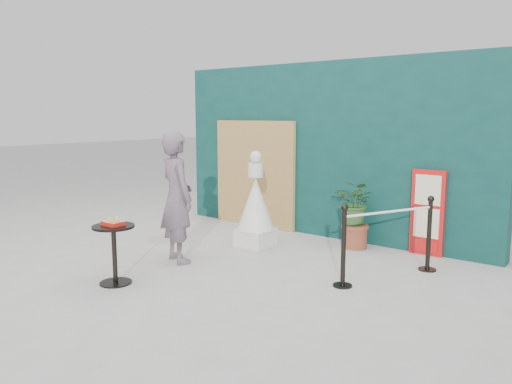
{
  "coord_description": "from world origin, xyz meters",
  "views": [
    {
      "loc": [
        4.4,
        -4.42,
        2.11
      ],
      "look_at": [
        0.0,
        1.2,
        1.0
      ],
      "focal_mm": 35.0,
      "sensor_mm": 36.0,
      "label": 1
    }
  ],
  "objects": [
    {
      "name": "ground",
      "position": [
        0.0,
        0.0,
        0.0
      ],
      "size": [
        60.0,
        60.0,
        0.0
      ],
      "primitive_type": "plane",
      "color": "#ADAAA5",
      "rests_on": "ground"
    },
    {
      "name": "back_wall",
      "position": [
        0.0,
        3.15,
        1.5
      ],
      "size": [
        6.0,
        0.3,
        3.0
      ],
      "primitive_type": "cube",
      "color": "#0A3030",
      "rests_on": "ground"
    },
    {
      "name": "bamboo_fence",
      "position": [
        -1.4,
        2.94,
        1.0
      ],
      "size": [
        1.8,
        0.08,
        2.0
      ],
      "primitive_type": "cube",
      "color": "tan",
      "rests_on": "ground"
    },
    {
      "name": "woman",
      "position": [
        -0.82,
        0.41,
        0.94
      ],
      "size": [
        0.8,
        0.65,
        1.88
      ],
      "primitive_type": "imported",
      "rotation": [
        0.0,
        0.0,
        2.8
      ],
      "color": "#655761",
      "rests_on": "ground"
    },
    {
      "name": "menu_board",
      "position": [
        1.9,
        2.95,
        0.65
      ],
      "size": [
        0.5,
        0.07,
        1.3
      ],
      "color": "red",
      "rests_on": "ground"
    },
    {
      "name": "statue",
      "position": [
        -0.45,
        1.77,
        0.63
      ],
      "size": [
        0.6,
        0.6,
        1.54
      ],
      "color": "white",
      "rests_on": "ground"
    },
    {
      "name": "cafe_table",
      "position": [
        -0.72,
        -0.75,
        0.5
      ],
      "size": [
        0.52,
        0.52,
        0.75
      ],
      "color": "black",
      "rests_on": "ground"
    },
    {
      "name": "food_basket",
      "position": [
        -0.72,
        -0.75,
        0.79
      ],
      "size": [
        0.26,
        0.19,
        0.11
      ],
      "color": "#B22112",
      "rests_on": "cafe_table"
    },
    {
      "name": "planter",
      "position": [
        0.86,
        2.66,
        0.63
      ],
      "size": [
        0.64,
        0.56,
        1.09
      ],
      "color": "brown",
      "rests_on": "ground"
    },
    {
      "name": "stanchion_barrier",
      "position": [
        1.89,
        1.57,
        0.49
      ],
      "size": [
        0.84,
        1.54,
        1.03
      ],
      "color": "black",
      "rests_on": "ground"
    }
  ]
}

